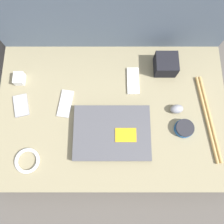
% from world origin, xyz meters
% --- Properties ---
extents(ground_plane, '(8.00, 8.00, 0.00)m').
position_xyz_m(ground_plane, '(0.00, 0.00, 0.00)').
color(ground_plane, '#4C4742').
extents(couch_seat, '(1.05, 0.68, 0.13)m').
position_xyz_m(couch_seat, '(0.00, 0.00, 0.06)').
color(couch_seat, '#847A5B').
rests_on(couch_seat, ground_plane).
extents(couch_backrest, '(1.05, 0.20, 0.57)m').
position_xyz_m(couch_backrest, '(0.00, 0.44, 0.28)').
color(couch_backrest, slate).
rests_on(couch_backrest, ground_plane).
extents(laptop, '(0.33, 0.24, 0.03)m').
position_xyz_m(laptop, '(0.00, -0.09, 0.14)').
color(laptop, '#47474C').
rests_on(laptop, couch_seat).
extents(computer_mouse, '(0.06, 0.05, 0.04)m').
position_xyz_m(computer_mouse, '(0.29, 0.01, 0.15)').
color(computer_mouse, gray).
rests_on(computer_mouse, couch_seat).
extents(speaker_puck, '(0.08, 0.08, 0.03)m').
position_xyz_m(speaker_puck, '(0.32, -0.07, 0.14)').
color(speaker_puck, '#1E569E').
rests_on(speaker_puck, couch_seat).
extents(phone_silver, '(0.06, 0.13, 0.01)m').
position_xyz_m(phone_silver, '(0.10, 0.16, 0.13)').
color(phone_silver, silver).
rests_on(phone_silver, couch_seat).
extents(phone_black, '(0.07, 0.13, 0.01)m').
position_xyz_m(phone_black, '(-0.21, 0.04, 0.13)').
color(phone_black, '#B7B7BC').
rests_on(phone_black, couch_seat).
extents(phone_small, '(0.08, 0.11, 0.01)m').
position_xyz_m(phone_small, '(-0.41, 0.03, 0.13)').
color(phone_small, '#99999E').
rests_on(phone_small, couch_seat).
extents(camera_pouch, '(0.10, 0.10, 0.08)m').
position_xyz_m(camera_pouch, '(0.25, 0.22, 0.16)').
color(camera_pouch, black).
rests_on(camera_pouch, couch_seat).
extents(charger_brick, '(0.04, 0.06, 0.04)m').
position_xyz_m(charger_brick, '(-0.43, 0.16, 0.15)').
color(charger_brick, silver).
rests_on(charger_brick, couch_seat).
extents(cable_coil, '(0.11, 0.11, 0.01)m').
position_xyz_m(cable_coil, '(-0.36, -0.21, 0.13)').
color(cable_coil, white).
rests_on(cable_coil, couch_seat).
extents(drumstick_pair, '(0.08, 0.40, 0.01)m').
position_xyz_m(drumstick_pair, '(0.43, -0.02, 0.13)').
color(drumstick_pair, tan).
rests_on(drumstick_pair, couch_seat).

